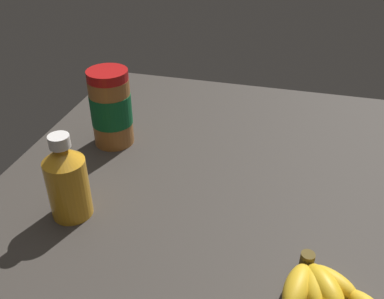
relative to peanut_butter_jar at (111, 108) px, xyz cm
name	(u,v)px	position (x,y,z in cm)	size (l,w,h in cm)	color
ground_plane	(213,174)	(22.18, -3.89, -9.53)	(76.09, 79.36, 3.28)	#38332D
peanut_butter_jar	(111,108)	(0.00, 0.00, 0.00)	(8.30, 8.30, 15.95)	#9E602D
honey_bottle	(67,180)	(2.45, -22.72, -1.14)	(6.63, 6.63, 14.91)	orange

